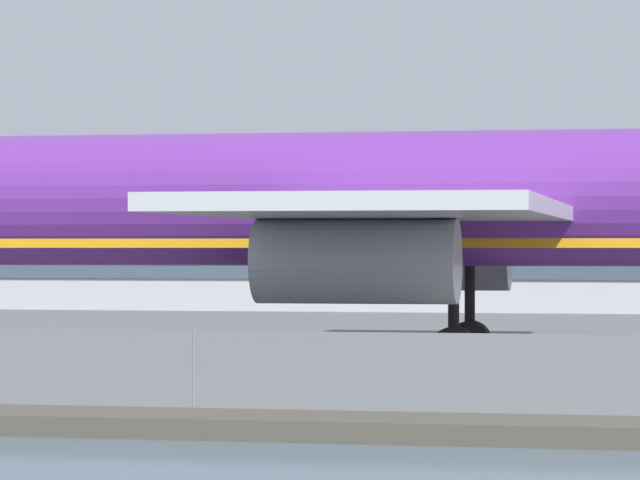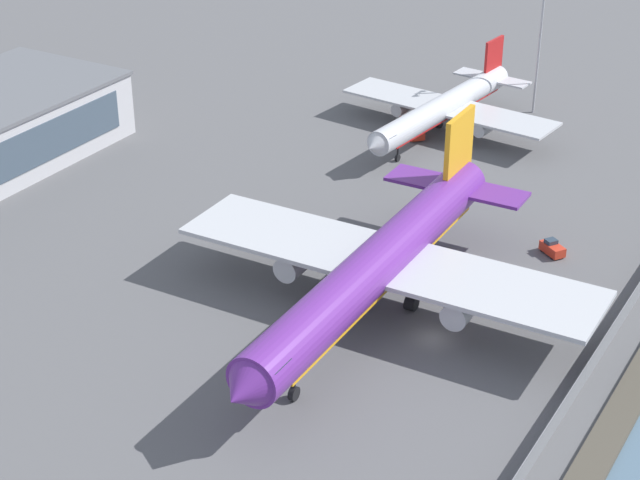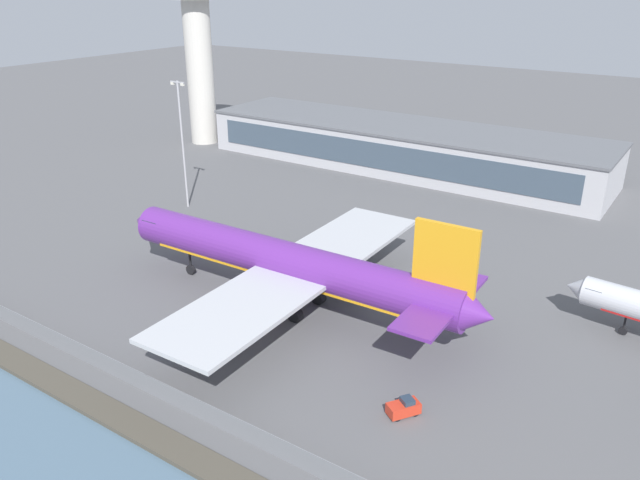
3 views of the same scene
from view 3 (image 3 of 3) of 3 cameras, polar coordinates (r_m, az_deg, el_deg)
ground_plane at (r=78.05m, az=-6.63°, el=-7.86°), size 500.00×500.00×0.00m
shoreline_seawall at (r=66.53m, az=-18.42°, el=-14.88°), size 320.00×3.00×0.50m
perimeter_fence at (r=68.17m, az=-15.54°, el=-12.55°), size 280.00×0.10×2.27m
cargo_jet_purple at (r=79.29m, az=-2.73°, el=-2.20°), size 54.51×46.51×15.98m
baggage_tug at (r=63.79m, az=7.67°, el=-14.95°), size 3.13×3.54×1.80m
control_tower at (r=163.04m, az=-11.12°, el=17.39°), size 13.35×13.35×43.37m
terminal_building at (r=142.14m, az=7.37°, el=8.53°), size 90.66×22.48×9.57m
apron_light_mast_apron_east at (r=115.91m, az=-12.48°, el=9.01°), size 3.20×0.40×23.14m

